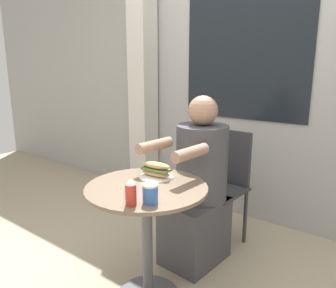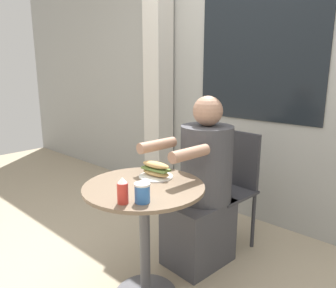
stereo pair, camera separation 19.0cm
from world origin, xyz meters
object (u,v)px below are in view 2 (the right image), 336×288
(seated_diner, at_px, (202,194))
(drink_cup, at_px, (142,193))
(cafe_table, at_px, (144,217))
(sandwich_on_plate, at_px, (156,171))
(diner_chair, at_px, (231,179))
(condiment_bottle, at_px, (123,191))

(seated_diner, distance_m, drink_cup, 0.75)
(cafe_table, bearing_deg, seated_diner, 88.84)
(sandwich_on_plate, bearing_deg, diner_chair, 84.74)
(seated_diner, bearing_deg, cafe_table, 93.09)
(drink_cup, bearing_deg, sandwich_on_plate, 124.80)
(diner_chair, relative_size, sandwich_on_plate, 4.30)
(sandwich_on_plate, distance_m, drink_cup, 0.37)
(cafe_table, bearing_deg, drink_cup, -44.72)
(diner_chair, bearing_deg, seated_diner, 92.69)
(sandwich_on_plate, bearing_deg, drink_cup, -55.20)
(diner_chair, bearing_deg, condiment_bottle, 98.68)
(cafe_table, xyz_separation_m, drink_cup, (0.16, -0.16, 0.24))
(sandwich_on_plate, height_order, condiment_bottle, condiment_bottle)
(seated_diner, bearing_deg, drink_cup, 106.90)
(cafe_table, xyz_separation_m, sandwich_on_plate, (-0.05, 0.14, 0.23))
(cafe_table, relative_size, drink_cup, 7.26)
(drink_cup, bearing_deg, condiment_bottle, -129.47)
(cafe_table, height_order, condiment_bottle, condiment_bottle)
(cafe_table, xyz_separation_m, seated_diner, (0.01, 0.52, -0.01))
(diner_chair, bearing_deg, sandwich_on_plate, 89.00)
(diner_chair, distance_m, seated_diner, 0.35)
(sandwich_on_plate, relative_size, condiment_bottle, 1.53)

